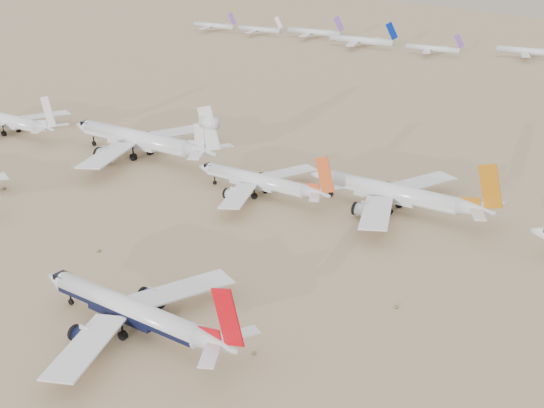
# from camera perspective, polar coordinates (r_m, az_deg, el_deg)

# --- Properties ---
(ground) EXTENTS (7000.00, 7000.00, 0.00)m
(ground) POSITION_cam_1_polar(r_m,az_deg,el_deg) (137.02, -10.27, -9.27)
(ground) COLOR #886F4F
(ground) RESTS_ON ground
(main_airliner) EXTENTS (47.09, 45.99, 16.62)m
(main_airliner) POSITION_cam_1_polar(r_m,az_deg,el_deg) (129.89, -11.36, -8.87)
(main_airliner) COLOR silver
(main_airliner) RESTS_ON ground
(row2_gold_tail) EXTENTS (51.57, 50.44, 18.36)m
(row2_gold_tail) POSITION_cam_1_polar(r_m,az_deg,el_deg) (184.32, 10.45, 0.83)
(row2_gold_tail) COLOR silver
(row2_gold_tail) RESTS_ON ground
(row2_orange_tail) EXTENTS (43.94, 42.99, 15.67)m
(row2_orange_tail) POSITION_cam_1_polar(r_m,az_deg,el_deg) (192.43, -0.87, 1.87)
(row2_orange_tail) COLOR silver
(row2_orange_tail) RESTS_ON ground
(row2_white_trijet) EXTENTS (61.82, 60.41, 21.90)m
(row2_white_trijet) POSITION_cam_1_polar(r_m,az_deg,el_deg) (229.18, -10.64, 5.29)
(row2_white_trijet) COLOR silver
(row2_white_trijet) RESTS_ON ground
(row2_white_twin) EXTENTS (49.07, 48.02, 17.53)m
(row2_white_twin) POSITION_cam_1_polar(r_m,az_deg,el_deg) (271.48, -21.02, 6.46)
(row2_white_twin) COLOR silver
(row2_white_twin) RESTS_ON ground
(distant_storage_row) EXTENTS (471.20, 63.39, 15.57)m
(distant_storage_row) POSITION_cam_1_polar(r_m,az_deg,el_deg) (437.22, 16.58, 12.27)
(distant_storage_row) COLOR silver
(distant_storage_row) RESTS_ON ground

